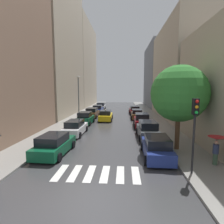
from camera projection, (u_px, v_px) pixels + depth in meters
name	position (u px, v px, depth m)	size (l,w,h in m)	color
ground_plane	(115.00, 117.00, 31.97)	(28.00, 72.00, 0.04)	#39393B
sidewalk_left	(79.00, 116.00, 32.37)	(3.00, 72.00, 0.15)	gray
sidewalk_right	(152.00, 117.00, 31.55)	(3.00, 72.00, 0.15)	gray
crosswalk_stripes	(97.00, 174.00, 10.68)	(4.95, 2.20, 0.01)	silver
building_left_mid	(57.00, 46.00, 33.59)	(6.00, 17.74, 25.64)	#B2A38C
building_left_far	(81.00, 66.00, 52.93)	(6.00, 20.52, 23.31)	#B2A38C
building_right_mid	(179.00, 73.00, 31.11)	(6.00, 18.64, 15.39)	#B2A38C
building_right_far	(158.00, 77.00, 49.55)	(6.00, 18.07, 16.53)	slate
parked_car_left_nearest	(54.00, 145.00, 13.80)	(2.32, 4.53, 1.56)	#0C4C2D
parked_car_left_second	(75.00, 128.00, 19.78)	(2.05, 4.66, 1.59)	silver
parked_car_left_third	(85.00, 118.00, 25.71)	(2.20, 4.11, 1.73)	#0C4C2D
parked_car_left_fourth	(92.00, 113.00, 31.72)	(2.26, 4.43, 1.68)	brown
parked_car_left_fifth	(98.00, 109.00, 37.49)	(2.18, 4.78, 1.63)	navy
parked_car_left_sixth	(101.00, 107.00, 42.95)	(2.14, 4.48, 1.72)	#B2B7BF
parked_car_right_nearest	(157.00, 148.00, 13.08)	(2.10, 4.46, 1.61)	navy
parked_car_right_second	(148.00, 130.00, 18.42)	(2.14, 4.61, 1.74)	#474C51
parked_car_right_third	(142.00, 121.00, 23.69)	(2.13, 4.41, 1.81)	maroon
parked_car_right_fourth	(137.00, 114.00, 30.38)	(2.02, 4.61, 1.58)	brown
parked_car_right_fifth	(135.00, 110.00, 36.19)	(2.24, 4.41, 1.58)	maroon
taxi_midroad	(106.00, 116.00, 28.60)	(2.09, 4.52, 1.81)	yellow
pedestrian_near_tree	(216.00, 144.00, 11.44)	(1.05, 1.05, 1.83)	#38513D
street_tree_right	(179.00, 94.00, 14.12)	(4.42, 4.42, 6.67)	#513823
traffic_light_right_corner	(195.00, 120.00, 10.01)	(0.30, 0.42, 4.30)	black
lamp_post_left	(79.00, 95.00, 28.38)	(0.60, 0.28, 6.78)	#595B60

